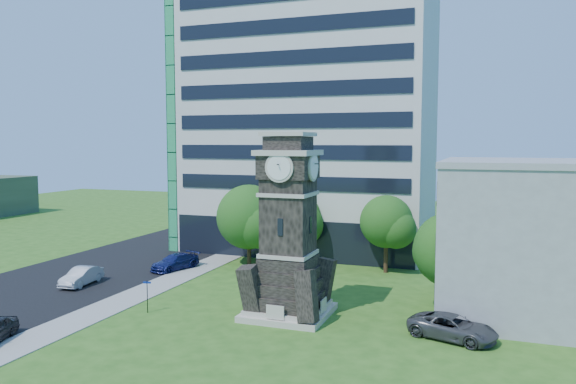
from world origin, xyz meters
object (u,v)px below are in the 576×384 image
at_px(car_east_lot, 453,327).
at_px(park_bench, 263,311).
at_px(clock_tower, 288,237).
at_px(car_street_north, 175,262).
at_px(car_street_mid, 81,276).
at_px(street_sign, 147,293).

xyz_separation_m(car_east_lot, park_bench, (-12.05, -0.16, -0.25)).
height_order(clock_tower, car_street_north, clock_tower).
bearing_deg(car_east_lot, car_street_north, 85.65).
distance_m(car_east_lot, park_bench, 12.06).
xyz_separation_m(car_street_mid, park_bench, (17.16, -2.83, -0.25)).
bearing_deg(street_sign, car_east_lot, -10.36).
xyz_separation_m(car_street_mid, car_east_lot, (29.22, -2.67, 0.00)).
bearing_deg(clock_tower, park_bench, -140.52).
bearing_deg(park_bench, street_sign, -163.09).
distance_m(park_bench, street_sign, 8.05).
relative_size(clock_tower, car_street_north, 2.52).
distance_m(car_street_mid, park_bench, 17.40).
height_order(car_street_north, car_east_lot, car_east_lot).
relative_size(park_bench, street_sign, 0.76).
distance_m(car_street_mid, car_street_north, 8.50).
xyz_separation_m(clock_tower, street_sign, (-9.20, -2.79, -3.89)).
bearing_deg(car_east_lot, park_bench, 108.34).
bearing_deg(clock_tower, street_sign, -163.13).
distance_m(clock_tower, car_street_north, 17.56).
relative_size(clock_tower, car_street_mid, 2.82).
xyz_separation_m(clock_tower, car_street_north, (-14.32, 9.08, -4.58)).
relative_size(car_street_mid, car_east_lot, 0.84).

